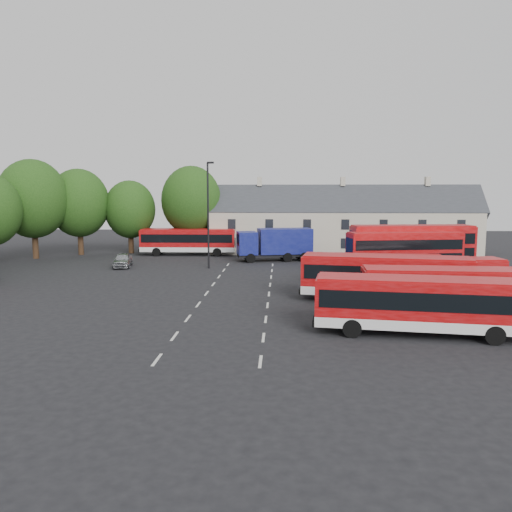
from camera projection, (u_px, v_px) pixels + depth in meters
The scene contains 15 objects.
ground at pixel (203, 299), 37.91m from camera, with size 140.00×140.00×0.00m, color black.
lane_markings at pixel (238, 294), 39.76m from camera, with size 5.15×33.80×0.01m.
treeline at pixel (49, 204), 57.30m from camera, with size 29.92×32.59×12.01m.
terrace_houses at pixel (342, 224), 66.42m from camera, with size 35.70×7.13×10.06m.
bus_row_a at pixel (420, 301), 27.94m from camera, with size 11.82×4.16×3.27m.
bus_row_b at pixel (452, 288), 32.01m from camera, with size 11.42×3.10×3.20m.
bus_row_c at pixel (385, 274), 36.59m from camera, with size 12.38×4.80×3.42m.
bus_row_d at pixel (439, 273), 39.41m from camera, with size 10.30×3.45×2.86m.
bus_row_e at pixel (383, 267), 42.57m from camera, with size 9.95×2.88×2.78m.
bus_dd_south at pixel (404, 252), 46.72m from camera, with size 10.88×4.20×4.36m.
bus_dd_north at pixel (412, 246), 48.88m from camera, with size 12.05×4.04×4.85m.
bus_north at pixel (188, 239), 63.93m from camera, with size 12.05×2.97×3.40m.
box_truck at pixel (276, 243), 58.63m from camera, with size 9.08×4.58×3.80m.
silver_car at pixel (123, 260), 53.83m from camera, with size 1.80×4.48×1.53m, color #A0A2A7.
lamppost at pixel (208, 212), 52.29m from camera, with size 0.78×0.41×11.18m.
Camera 1 is at (5.97, -36.93, 8.01)m, focal length 35.00 mm.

